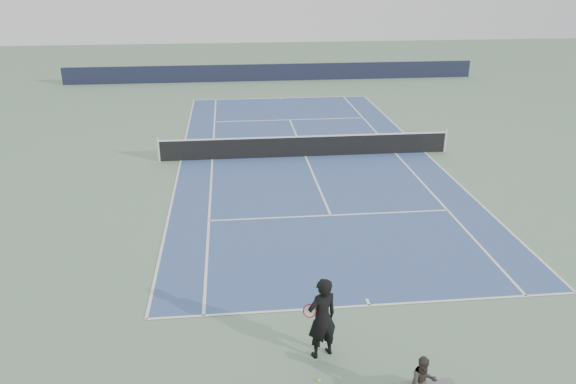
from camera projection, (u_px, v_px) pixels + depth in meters
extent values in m
plane|color=slate|center=(305.00, 157.00, 24.98)|extent=(80.00, 80.00, 0.00)
cube|color=#3A5389|center=(305.00, 156.00, 24.98)|extent=(10.97, 23.77, 0.01)
cylinder|color=silver|center=(158.00, 150.00, 24.15)|extent=(0.10, 0.10, 1.07)
cylinder|color=silver|center=(445.00, 141.00, 25.41)|extent=(0.10, 0.10, 1.07)
cube|color=black|center=(305.00, 147.00, 24.81)|extent=(12.80, 0.03, 0.90)
cube|color=white|center=(306.00, 136.00, 24.63)|extent=(12.80, 0.04, 0.06)
cube|color=black|center=(273.00, 72.00, 41.24)|extent=(30.00, 0.25, 1.20)
imported|color=black|center=(322.00, 318.00, 11.92)|extent=(0.86, 0.75, 1.90)
torus|color=maroon|center=(310.00, 311.00, 11.76)|extent=(0.34, 0.18, 0.36)
cylinder|color=white|center=(310.00, 311.00, 11.76)|extent=(0.29, 0.14, 0.32)
cylinder|color=white|center=(315.00, 320.00, 11.90)|extent=(0.08, 0.13, 0.27)
sphere|color=yellow|center=(319.00, 381.00, 11.46)|extent=(0.06, 0.06, 0.06)
imported|color=#3A352E|center=(423.00, 383.00, 10.67)|extent=(0.57, 0.46, 1.13)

